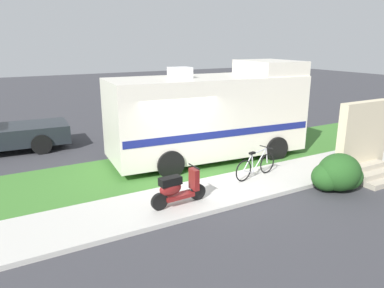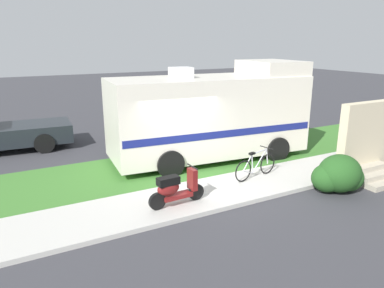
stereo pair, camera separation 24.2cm
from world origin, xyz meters
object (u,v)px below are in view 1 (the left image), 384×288
object	(u,v)px
motorhome_rv	(210,114)
bottle_green	(339,159)
bicycle	(256,165)
scooter	(177,188)

from	to	relation	value
motorhome_rv	bottle_green	distance (m)	4.72
bicycle	bottle_green	world-z (taller)	bicycle
bicycle	scooter	bearing A→B (deg)	-168.95
motorhome_rv	bottle_green	size ratio (longest dim) A/B	24.25
scooter	bottle_green	xyz separation A→B (m)	(6.44, 0.28, -0.33)
motorhome_rv	scooter	bearing A→B (deg)	-133.27
scooter	bottle_green	distance (m)	6.46
motorhome_rv	bicycle	bearing A→B (deg)	-88.66
bottle_green	bicycle	bearing A→B (deg)	174.86
bicycle	bottle_green	distance (m)	3.44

